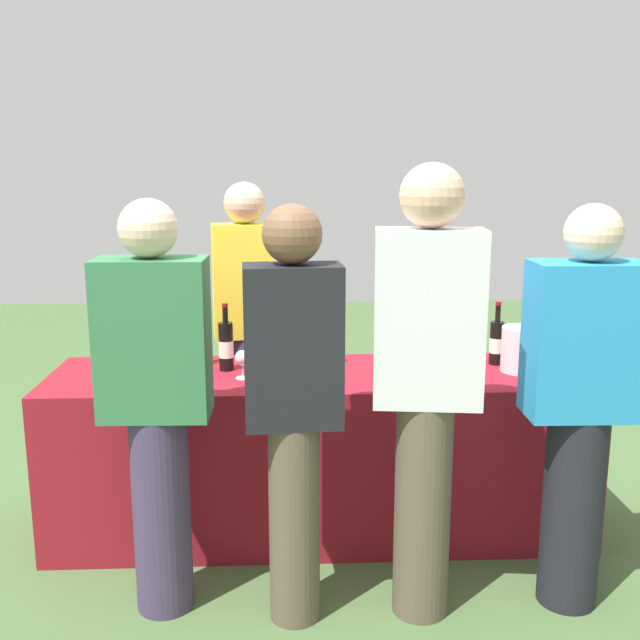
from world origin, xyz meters
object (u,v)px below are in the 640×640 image
(wine_glass_2, at_px, (432,354))
(server_pouring, at_px, (247,319))
(wine_bottle_4, at_px, (276,342))
(wine_bottle_6, at_px, (496,342))
(wine_bottle_2, at_px, (190,344))
(guest_3, at_px, (581,399))
(wine_bottle_5, at_px, (318,345))
(guest_0, at_px, (156,397))
(ice_bucket, at_px, (522,349))
(wine_bottle_1, at_px, (171,344))
(wine_glass_1, at_px, (242,359))
(guest_2, at_px, (426,379))
(guest_1, at_px, (293,401))
(wine_bottle_0, at_px, (148,344))
(wine_glass_0, at_px, (114,364))
(wine_bottle_3, at_px, (226,346))
(menu_board, at_px, (438,386))

(wine_glass_2, height_order, server_pouring, server_pouring)
(wine_bottle_4, distance_m, wine_bottle_6, 1.06)
(wine_bottle_2, relative_size, guest_3, 0.19)
(server_pouring, bearing_deg, wine_bottle_5, 115.92)
(guest_0, distance_m, guest_3, 1.61)
(wine_bottle_5, xyz_separation_m, guest_0, (-0.64, -0.70, -0.02))
(ice_bucket, bearing_deg, server_pouring, 153.84)
(wine_bottle_1, xyz_separation_m, wine_bottle_2, (0.09, 0.01, -0.01))
(wine_glass_1, relative_size, wine_glass_2, 0.90)
(guest_0, relative_size, guest_2, 0.93)
(wine_bottle_6, bearing_deg, guest_1, -140.23)
(wine_bottle_4, relative_size, guest_2, 0.18)
(wine_bottle_0, relative_size, guest_0, 0.18)
(wine_glass_0, bearing_deg, ice_bucket, 5.07)
(wine_bottle_0, distance_m, guest_2, 1.46)
(wine_bottle_3, distance_m, wine_glass_1, 0.17)
(guest_1, bearing_deg, wine_glass_0, 141.76)
(wine_bottle_1, distance_m, wine_bottle_3, 0.27)
(wine_bottle_1, relative_size, wine_bottle_2, 1.04)
(wine_bottle_0, relative_size, wine_bottle_6, 0.97)
(server_pouring, bearing_deg, guest_1, 92.14)
(guest_1, bearing_deg, menu_board, 58.50)
(wine_bottle_2, xyz_separation_m, server_pouring, (0.25, 0.50, 0.02))
(server_pouring, bearing_deg, wine_bottle_6, 149.23)
(wine_bottle_0, height_order, server_pouring, server_pouring)
(wine_bottle_1, height_order, ice_bucket, wine_bottle_1)
(server_pouring, bearing_deg, wine_glass_1, 83.28)
(server_pouring, bearing_deg, guest_2, 111.00)
(wine_glass_1, relative_size, guest_3, 0.08)
(wine_bottle_2, bearing_deg, guest_2, -39.94)
(wine_bottle_2, relative_size, wine_glass_0, 2.18)
(wine_glass_1, height_order, server_pouring, server_pouring)
(wine_bottle_3, xyz_separation_m, wine_glass_1, (0.08, -0.14, -0.03))
(wine_bottle_2, distance_m, wine_glass_0, 0.42)
(guest_3, bearing_deg, wine_glass_0, 166.93)
(ice_bucket, relative_size, guest_2, 0.12)
(server_pouring, distance_m, guest_3, 1.85)
(ice_bucket, xyz_separation_m, guest_1, (-1.07, -0.69, -0.01))
(wine_bottle_5, bearing_deg, ice_bucket, -6.12)
(wine_bottle_3, distance_m, menu_board, 1.63)
(wine_bottle_3, bearing_deg, ice_bucket, -3.37)
(wine_bottle_4, relative_size, wine_bottle_5, 0.99)
(wine_glass_0, relative_size, guest_1, 0.09)
(wine_bottle_3, relative_size, wine_bottle_4, 1.04)
(wine_glass_1, relative_size, guest_0, 0.08)
(wine_bottle_6, bearing_deg, ice_bucket, -57.62)
(wine_bottle_4, xyz_separation_m, wine_bottle_6, (1.06, -0.04, -0.00))
(menu_board, bearing_deg, wine_bottle_5, -120.06)
(ice_bucket, bearing_deg, guest_2, -130.53)
(wine_glass_0, bearing_deg, wine_bottle_3, 27.78)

